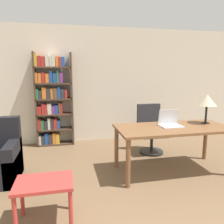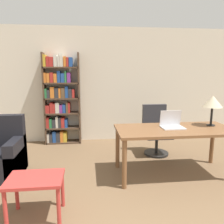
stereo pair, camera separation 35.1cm
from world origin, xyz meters
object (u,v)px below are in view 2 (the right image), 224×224
(laptop, at_px, (172,124))
(table_lamp, at_px, (213,102))
(office_chair, at_px, (156,131))
(side_table_blue, at_px, (35,184))
(desk, at_px, (175,134))
(bookshelf, at_px, (60,99))

(laptop, relative_size, table_lamp, 0.70)
(office_chair, distance_m, side_table_blue, 2.71)
(side_table_blue, bearing_deg, office_chair, 43.15)
(office_chair, height_order, side_table_blue, office_chair)
(side_table_blue, bearing_deg, laptop, 26.02)
(desk, bearing_deg, laptop, 116.76)
(office_chair, bearing_deg, side_table_blue, -136.85)
(desk, relative_size, bookshelf, 0.89)
(desk, bearing_deg, bookshelf, 137.12)
(laptop, bearing_deg, side_table_blue, -153.98)
(table_lamp, bearing_deg, desk, -169.91)
(laptop, bearing_deg, desk, -63.24)
(desk, relative_size, office_chair, 1.87)
(desk, xyz_separation_m, laptop, (-0.03, 0.06, 0.15))
(laptop, bearing_deg, table_lamp, 4.62)
(desk, height_order, side_table_blue, desk)
(laptop, relative_size, side_table_blue, 0.57)
(laptop, height_order, side_table_blue, laptop)
(desk, relative_size, side_table_blue, 3.03)
(table_lamp, xyz_separation_m, office_chair, (-0.67, 0.85, -0.71))
(desk, relative_size, table_lamp, 3.70)
(side_table_blue, relative_size, bookshelf, 0.29)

